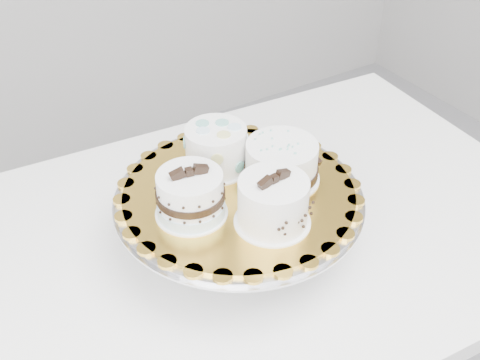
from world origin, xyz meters
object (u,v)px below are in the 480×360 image
table (252,261)px  cake_board (239,192)px  cake_banded (191,196)px  cake_stand (239,210)px  cake_ribbon (282,163)px  cake_swirl (273,204)px  cake_dots (216,148)px

table → cake_board: size_ratio=3.13×
table → cake_banded: size_ratio=10.11×
cake_banded → table: bearing=25.0°
cake_stand → cake_ribbon: cake_ribbon is taller
cake_swirl → cake_dots: 0.17m
cake_board → cake_banded: 0.10m
cake_stand → cake_banded: size_ratio=3.50×
cake_ribbon → cake_banded: bearing=171.1°
cake_board → cake_ribbon: (0.08, -0.01, 0.03)m
cake_board → cake_swirl: size_ratio=3.21×
cake_stand → cake_dots: size_ratio=3.07×
table → cake_board: cake_board is taller
cake_dots → cake_board: bearing=-113.7°
cake_swirl → cake_banded: cake_swirl is taller
table → cake_dots: size_ratio=8.86×
cake_swirl → cake_board: bearing=84.7°
cake_dots → cake_ribbon: cake_dots is taller
table → cake_ribbon: size_ratio=8.48×
table → cake_ribbon: (0.03, -0.03, 0.23)m
cake_stand → cake_swirl: bearing=-88.4°
cake_board → cake_ribbon: bearing=-6.2°
cake_banded → cake_ribbon: bearing=10.6°
table → cake_banded: bearing=-161.2°
cake_stand → cake_ribbon: (0.08, -0.01, 0.07)m
cake_dots → cake_ribbon: bearing=-70.5°
cake_ribbon → cake_board: bearing=164.5°
cake_banded → cake_board: bearing=16.1°
cake_swirl → cake_ribbon: cake_swirl is taller
cake_stand → cake_ribbon: bearing=-6.2°
cake_stand → cake_swirl: cake_swirl is taller
cake_banded → cake_dots: (0.09, 0.09, 0.00)m
table → cake_swirl: 0.27m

